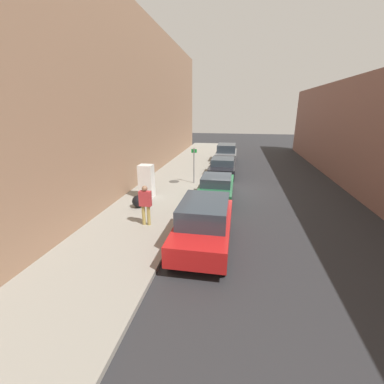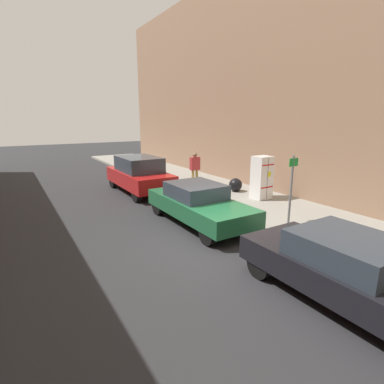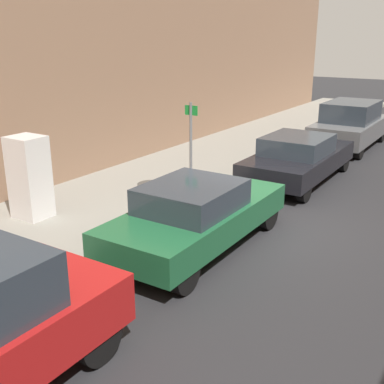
{
  "view_description": "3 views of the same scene",
  "coord_description": "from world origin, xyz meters",
  "px_view_note": "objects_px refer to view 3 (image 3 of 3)",
  "views": [
    {
      "loc": [
        0.44,
        -15.78,
        4.91
      ],
      "look_at": [
        -1.48,
        -5.11,
        1.4
      ],
      "focal_mm": 24.0,
      "sensor_mm": 36.0,
      "label": 1
    },
    {
      "loc": [
        4.77,
        6.55,
        3.57
      ],
      "look_at": [
        -0.32,
        -1.69,
        1.19
      ],
      "focal_mm": 28.0,
      "sensor_mm": 36.0,
      "label": 2
    },
    {
      "loc": [
        4.09,
        -9.33,
        4.11
      ],
      "look_at": [
        -0.76,
        -1.8,
        1.17
      ],
      "focal_mm": 45.0,
      "sensor_mm": 36.0,
      "label": 3
    }
  ],
  "objects_px": {
    "discarded_refrigerator": "(30,177)",
    "parked_sedan_dark": "(298,158)",
    "street_sign_post": "(191,143)",
    "parked_sedan_green": "(196,214)",
    "parked_suv_gray": "(350,124)"
  },
  "relations": [
    {
      "from": "street_sign_post",
      "to": "parked_suv_gray",
      "type": "bearing_deg",
      "value": 78.37
    },
    {
      "from": "street_sign_post",
      "to": "parked_suv_gray",
      "type": "relative_size",
      "value": 0.52
    },
    {
      "from": "parked_sedan_dark",
      "to": "street_sign_post",
      "type": "bearing_deg",
      "value": -119.25
    },
    {
      "from": "discarded_refrigerator",
      "to": "parked_sedan_green",
      "type": "xyz_separation_m",
      "value": [
        3.84,
        0.87,
        -0.36
      ]
    },
    {
      "from": "parked_sedan_green",
      "to": "parked_suv_gray",
      "type": "height_order",
      "value": "parked_suv_gray"
    },
    {
      "from": "street_sign_post",
      "to": "parked_sedan_dark",
      "type": "distance_m",
      "value": 3.62
    },
    {
      "from": "discarded_refrigerator",
      "to": "parked_sedan_green",
      "type": "height_order",
      "value": "discarded_refrigerator"
    },
    {
      "from": "parked_sedan_green",
      "to": "parked_sedan_dark",
      "type": "xyz_separation_m",
      "value": [
        0.0,
        5.55,
        -0.02
      ]
    },
    {
      "from": "parked_sedan_green",
      "to": "parked_sedan_dark",
      "type": "bearing_deg",
      "value": 90.0
    },
    {
      "from": "discarded_refrigerator",
      "to": "parked_suv_gray",
      "type": "distance_m",
      "value": 12.34
    },
    {
      "from": "discarded_refrigerator",
      "to": "parked_sedan_dark",
      "type": "relative_size",
      "value": 0.4
    },
    {
      "from": "street_sign_post",
      "to": "parked_sedan_green",
      "type": "relative_size",
      "value": 0.52
    },
    {
      "from": "discarded_refrigerator",
      "to": "parked_sedan_dark",
      "type": "distance_m",
      "value": 7.49
    },
    {
      "from": "street_sign_post",
      "to": "parked_sedan_dark",
      "type": "xyz_separation_m",
      "value": [
        1.73,
        3.08,
        -0.78
      ]
    },
    {
      "from": "discarded_refrigerator",
      "to": "parked_suv_gray",
      "type": "bearing_deg",
      "value": 71.89
    }
  ]
}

